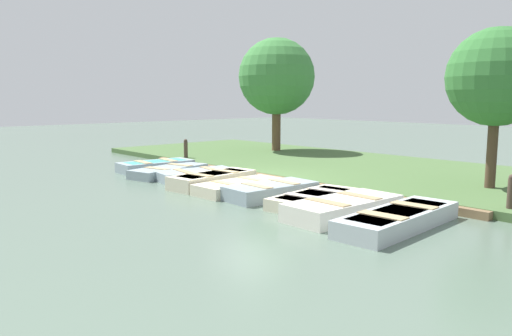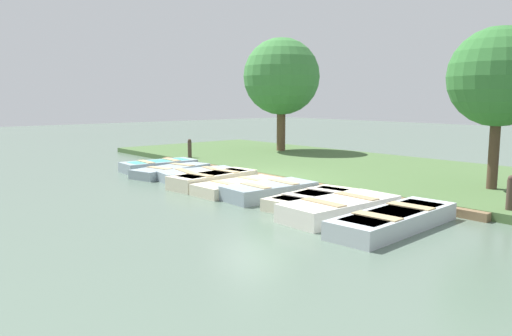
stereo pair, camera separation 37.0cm
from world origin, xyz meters
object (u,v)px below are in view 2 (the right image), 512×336
Objects in this scene: rowboat_8 at (394,220)px; mooring_post_near at (190,151)px; rowboat_1 at (171,171)px; mooring_post_far at (510,197)px; rowboat_0 at (159,166)px; rowboat_3 at (213,179)px; park_tree_left at (499,77)px; rowboat_2 at (198,174)px; rowboat_4 at (240,186)px; rowboat_5 at (270,191)px; park_tree_far_left at (281,77)px; rowboat_7 at (340,208)px; rowboat_6 at (312,199)px.

mooring_post_near is at bearing -106.57° from rowboat_8.
mooring_post_far reaches higher than rowboat_1.
rowboat_0 is at bearing -96.41° from rowboat_8.
rowboat_3 is 8.32m from mooring_post_far.
park_tree_left is (-4.62, 10.47, 3.10)m from rowboat_0.
mooring_post_near is at bearing -146.20° from rowboat_0.
rowboat_2 is at bearing -111.11° from rowboat_3.
park_tree_left is (-4.98, 5.11, 3.13)m from rowboat_4.
rowboat_0 is 2.64m from rowboat_2.
rowboat_5 is 0.57× the size of park_tree_left.
rowboat_8 is (0.49, 10.75, 0.00)m from rowboat_0.
mooring_post_far is at bearing 68.92° from park_tree_far_left.
rowboat_5 is 2.75m from rowboat_7.
rowboat_2 is 9.58m from mooring_post_far.
rowboat_8 reaches higher than rowboat_1.
park_tree_far_left is at bearing -111.08° from mooring_post_far.
rowboat_3 is at bearing -94.72° from rowboat_8.
mooring_post_near is (-2.81, -10.65, 0.29)m from rowboat_7.
rowboat_1 is 1.04× the size of rowboat_7.
rowboat_4 is 2.75× the size of mooring_post_near.
rowboat_0 is 1.01× the size of rowboat_2.
park_tree_left reaches higher than rowboat_8.
rowboat_3 is 0.54× the size of park_tree_far_left.
rowboat_4 is at bearing -45.69° from park_tree_left.
park_tree_left reaches higher than mooring_post_near.
rowboat_7 is at bearing 85.65° from rowboat_4.
park_tree_far_left is at bearing -136.98° from rowboat_6.
rowboat_7 is 0.54× the size of park_tree_far_left.
rowboat_3 reaches higher than rowboat_4.
rowboat_1 is (0.23, 1.28, -0.03)m from rowboat_0.
rowboat_2 reaches higher than rowboat_1.
park_tree_far_left is (-7.54, -6.22, 3.56)m from rowboat_4.
mooring_post_far reaches higher than rowboat_6.
rowboat_2 is at bearing 86.61° from rowboat_1.
rowboat_5 reaches higher than rowboat_1.
mooring_post_near is at bearing -112.79° from rowboat_4.
rowboat_6 is 0.97× the size of rowboat_7.
rowboat_1 is at bearing 46.35° from mooring_post_near.
rowboat_0 is 8.00m from rowboat_6.
rowboat_8 reaches higher than rowboat_4.
rowboat_5 is (-0.10, 2.53, -0.01)m from rowboat_3.
rowboat_1 is 1.06× the size of rowboat_6.
rowboat_3 reaches higher than rowboat_5.
rowboat_3 is (0.16, 2.79, 0.05)m from rowboat_1.
rowboat_2 is 2.78× the size of mooring_post_near.
rowboat_2 is at bearing -93.42° from rowboat_7.
park_tree_left is (-5.00, 6.40, 3.08)m from rowboat_3.
rowboat_0 is 0.79× the size of rowboat_8.
park_tree_far_left is at bearing -141.94° from rowboat_4.
park_tree_left is (-2.38, 11.78, 2.78)m from mooring_post_near.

